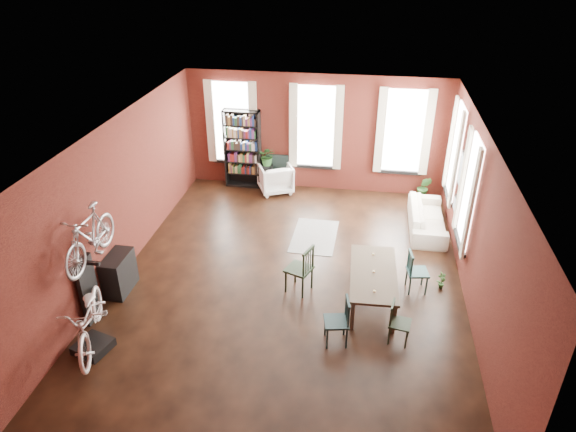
% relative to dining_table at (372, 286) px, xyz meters
% --- Properties ---
extents(room, '(9.00, 9.04, 3.22)m').
position_rel_dining_table_xyz_m(room, '(-1.44, 1.05, 1.81)').
color(room, black).
rests_on(room, ground).
extents(dining_table, '(0.94, 1.95, 0.66)m').
position_rel_dining_table_xyz_m(dining_table, '(0.00, 0.00, 0.00)').
color(dining_table, '#433628').
rests_on(dining_table, ground).
extents(dining_chair_a, '(0.48, 0.48, 0.90)m').
position_rel_dining_table_xyz_m(dining_chair_a, '(-0.60, -1.28, 0.12)').
color(dining_chair_a, '#162F32').
rests_on(dining_chair_a, ground).
extents(dining_chair_b, '(0.61, 0.61, 1.02)m').
position_rel_dining_table_xyz_m(dining_chair_b, '(-1.45, 0.10, 0.18)').
color(dining_chair_b, black).
rests_on(dining_chair_b, ground).
extents(dining_chair_c, '(0.42, 0.42, 0.79)m').
position_rel_dining_table_xyz_m(dining_chair_c, '(0.49, -1.08, 0.07)').
color(dining_chair_c, black).
rests_on(dining_chair_c, ground).
extents(dining_chair_d, '(0.46, 0.46, 0.87)m').
position_rel_dining_table_xyz_m(dining_chair_d, '(0.87, 0.48, 0.11)').
color(dining_chair_d, '#1C3D3B').
rests_on(dining_chair_d, ground).
extents(bookshelf, '(1.00, 0.32, 2.20)m').
position_rel_dining_table_xyz_m(bookshelf, '(-3.69, 4.73, 0.77)').
color(bookshelf, black).
rests_on(bookshelf, ground).
extents(white_armchair, '(1.12, 1.09, 0.88)m').
position_rel_dining_table_xyz_m(white_armchair, '(-2.74, 4.50, 0.11)').
color(white_armchair, white).
rests_on(white_armchair, ground).
extents(cream_sofa, '(0.61, 2.08, 0.81)m').
position_rel_dining_table_xyz_m(cream_sofa, '(1.26, 3.03, 0.08)').
color(cream_sofa, beige).
rests_on(cream_sofa, ground).
extents(striped_rug, '(1.05, 1.64, 0.01)m').
position_rel_dining_table_xyz_m(striped_rug, '(-1.38, 2.23, -0.32)').
color(striped_rug, black).
rests_on(striped_rug, ground).
extents(bike_trainer, '(0.67, 0.67, 0.16)m').
position_rel_dining_table_xyz_m(bike_trainer, '(-4.69, -2.16, -0.25)').
color(bike_trainer, black).
rests_on(bike_trainer, ground).
extents(bike_wall_rack, '(0.16, 0.60, 1.30)m').
position_rel_dining_table_xyz_m(bike_wall_rack, '(-5.09, -1.37, 0.32)').
color(bike_wall_rack, black).
rests_on(bike_wall_rack, ground).
extents(console_table, '(0.40, 0.80, 0.80)m').
position_rel_dining_table_xyz_m(console_table, '(-4.97, -0.47, 0.07)').
color(console_table, black).
rests_on(console_table, ground).
extents(plant_stand, '(0.35, 0.35, 0.69)m').
position_rel_dining_table_xyz_m(plant_stand, '(-3.02, 4.73, 0.02)').
color(plant_stand, black).
rests_on(plant_stand, ground).
extents(plant_by_sofa, '(0.52, 0.73, 0.30)m').
position_rel_dining_table_xyz_m(plant_by_sofa, '(1.29, 4.68, -0.18)').
color(plant_by_sofa, '#2B6227').
rests_on(plant_by_sofa, ground).
extents(plant_small, '(0.36, 0.41, 0.13)m').
position_rel_dining_table_xyz_m(plant_small, '(1.38, 0.62, -0.26)').
color(plant_small, '#275120').
rests_on(plant_small, ground).
extents(bicycle_floor, '(0.97, 1.18, 1.92)m').
position_rel_dining_table_xyz_m(bicycle_floor, '(-4.66, -2.12, 0.79)').
color(bicycle_floor, silver).
rests_on(bicycle_floor, bike_trainer).
extents(bicycle_hung, '(0.47, 1.00, 1.66)m').
position_rel_dining_table_xyz_m(bicycle_hung, '(-4.84, -1.37, 1.80)').
color(bicycle_hung, '#A5A8AD').
rests_on(bicycle_hung, bike_wall_rack).
extents(plant_on_stand, '(0.52, 0.57, 0.43)m').
position_rel_dining_table_xyz_m(plant_on_stand, '(-2.98, 4.69, 0.57)').
color(plant_on_stand, '#245120').
rests_on(plant_on_stand, plant_stand).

